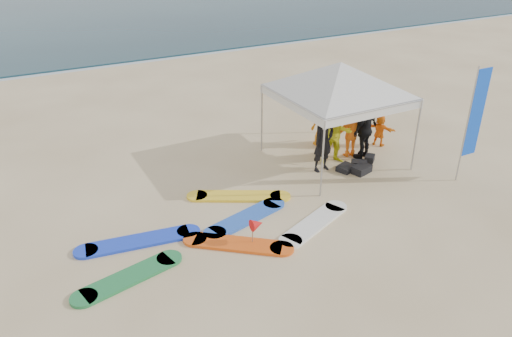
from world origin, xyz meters
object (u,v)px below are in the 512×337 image
object	(u,v)px
person_orange_b	(325,118)
person_black_a	(323,141)
person_orange_a	(351,130)
person_yellow	(337,134)
surfboard_spread	(219,231)
marker_pennant	(257,224)
canopy_tent	(341,62)
person_seated	(380,130)
person_black_b	(365,129)
feather_flag	(475,115)

from	to	relation	value
person_orange_b	person_black_a	bearing A→B (deg)	41.04
person_orange_a	person_orange_b	bearing A→B (deg)	-67.27
person_yellow	surfboard_spread	bearing A→B (deg)	-142.66
person_black_a	marker_pennant	size ratio (longest dim) A/B	2.86
canopy_tent	person_orange_a	bearing A→B (deg)	3.99
marker_pennant	surfboard_spread	bearing A→B (deg)	126.31
person_seated	person_yellow	bearing A→B (deg)	69.83
person_black_b	person_seated	world-z (taller)	person_black_b
person_seated	person_black_a	bearing A→B (deg)	72.15
person_yellow	person_orange_a	xyz separation A→B (m)	(0.66, 0.20, -0.06)
person_black_a	person_black_b	size ratio (longest dim) A/B	0.99
surfboard_spread	person_yellow	bearing A→B (deg)	20.64
person_black_b	marker_pennant	size ratio (longest dim) A/B	2.89
person_black_a	marker_pennant	distance (m)	4.11
person_orange_b	canopy_tent	distance (m)	2.35
person_orange_b	surfboard_spread	world-z (taller)	person_orange_b
person_black_a	feather_flag	xyz separation A→B (m)	(3.18, -2.31, 1.00)
person_seated	canopy_tent	world-z (taller)	canopy_tent
person_black_b	person_orange_b	xyz separation A→B (m)	(-0.50, 1.36, 0.00)
person_orange_a	person_orange_b	size ratio (longest dim) A/B	0.92
marker_pennant	surfboard_spread	size ratio (longest dim) A/B	0.10
person_black_a	person_orange_b	distance (m)	1.80
marker_pennant	person_seated	bearing A→B (deg)	25.72
person_orange_a	feather_flag	distance (m)	3.48
person_black_a	surfboard_spread	bearing A→B (deg)	-165.17
person_black_a	person_black_b	world-z (taller)	person_black_b
person_orange_a	marker_pennant	bearing A→B (deg)	40.44
feather_flag	surfboard_spread	size ratio (longest dim) A/B	0.50
person_yellow	surfboard_spread	size ratio (longest dim) A/B	0.28
person_orange_b	feather_flag	bearing A→B (deg)	106.73
person_orange_b	marker_pennant	size ratio (longest dim) A/B	2.90
feather_flag	marker_pennant	bearing A→B (deg)	179.99
feather_flag	marker_pennant	world-z (taller)	feather_flag
person_yellow	person_seated	size ratio (longest dim) A/B	1.76
feather_flag	marker_pennant	xyz separation A→B (m)	(-6.55, 0.00, -1.41)
canopy_tent	marker_pennant	distance (m)	5.48
person_black_b	canopy_tent	distance (m)	2.25
person_yellow	person_black_b	xyz separation A→B (m)	(0.93, -0.13, 0.02)
surfboard_spread	canopy_tent	bearing A→B (deg)	22.02
person_black_b	person_orange_a	bearing A→B (deg)	-67.76
feather_flag	person_black_a	bearing A→B (deg)	144.05
person_seated	surfboard_spread	bearing A→B (deg)	77.28
feather_flag	surfboard_spread	bearing A→B (deg)	173.62
person_black_b	person_black_a	bearing A→B (deg)	-14.37
person_yellow	person_orange_a	distance (m)	0.69
person_yellow	feather_flag	bearing A→B (deg)	-28.18
person_orange_a	canopy_tent	size ratio (longest dim) A/B	0.38
person_black_a	person_orange_a	world-z (taller)	person_black_a
person_black_a	person_yellow	world-z (taller)	person_black_a
canopy_tent	surfboard_spread	distance (m)	5.83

